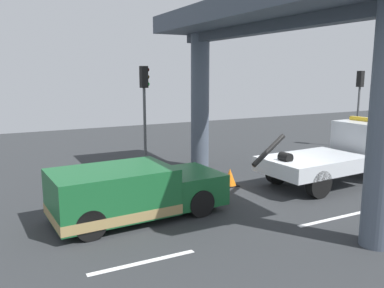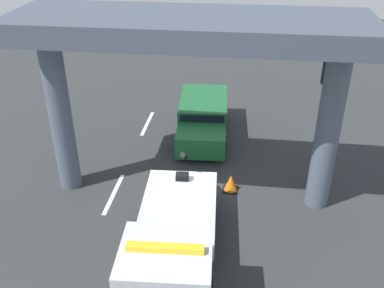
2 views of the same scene
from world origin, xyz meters
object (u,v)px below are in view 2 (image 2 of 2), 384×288
tow_truck_white (172,245)px  traffic_light_near (324,92)px  towed_van_green (203,119)px  traffic_cone_orange (231,183)px

tow_truck_white → traffic_light_near: 8.55m
towed_van_green → traffic_light_near: 5.96m
traffic_cone_orange → tow_truck_white: bearing=-18.0°
traffic_cone_orange → towed_van_green: bearing=-161.1°
tow_truck_white → traffic_cone_orange: tow_truck_white is taller
towed_van_green → traffic_cone_orange: (4.50, 1.54, -0.46)m
tow_truck_white → traffic_light_near: size_ratio=1.59×
towed_van_green → traffic_light_near: (2.33, 4.86, 2.55)m
tow_truck_white → traffic_cone_orange: size_ratio=10.82×
tow_truck_white → traffic_light_near: traffic_light_near is taller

